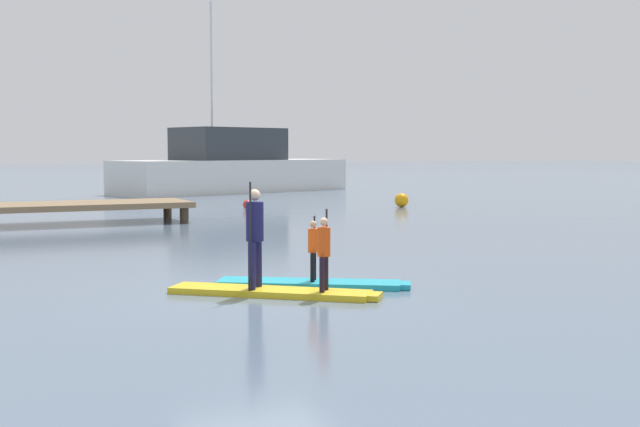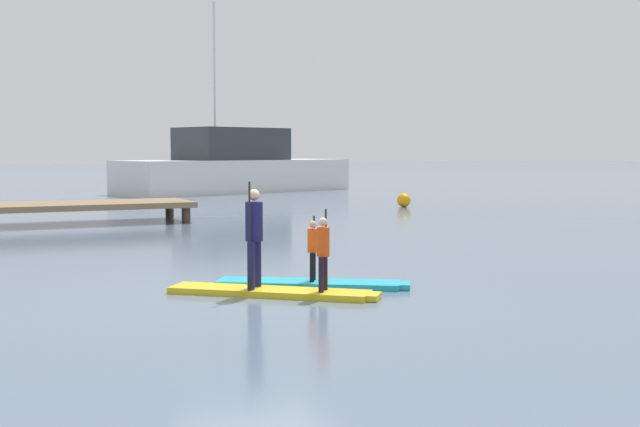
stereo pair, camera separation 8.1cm
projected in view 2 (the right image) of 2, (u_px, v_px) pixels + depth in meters
The scene contains 10 objects.
ground_plane at pixel (260, 292), 13.36m from camera, with size 240.00×240.00×0.00m, color slate.
paddleboard_near at pixel (313, 284), 13.84m from camera, with size 3.07×2.23×0.10m.
paddler_child_solo at pixel (313, 247), 13.81m from camera, with size 0.26×0.33×1.09m.
paddleboard_far at pixel (273, 292), 13.04m from camera, with size 2.99×2.62×0.10m.
paddler_adult at pixel (254, 232), 13.04m from camera, with size 0.40×0.42×1.72m.
paddler_child_front at pixel (323, 250), 12.79m from camera, with size 0.31×0.34×1.28m.
fishing_boat_white_large at pixel (235, 168), 44.98m from camera, with size 14.12×8.15×10.22m.
floating_dock at pixel (47, 207), 25.15m from camera, with size 8.81×2.64×0.67m.
mooring_buoy_near at pixel (250, 204), 31.90m from camera, with size 0.37×0.37×0.37m, color red.
mooring_buoy_mid at pixel (404, 200), 33.05m from camera, with size 0.57×0.57×0.57m, color orange.
Camera 2 is at (-4.73, -12.39, 2.32)m, focal length 45.82 mm.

